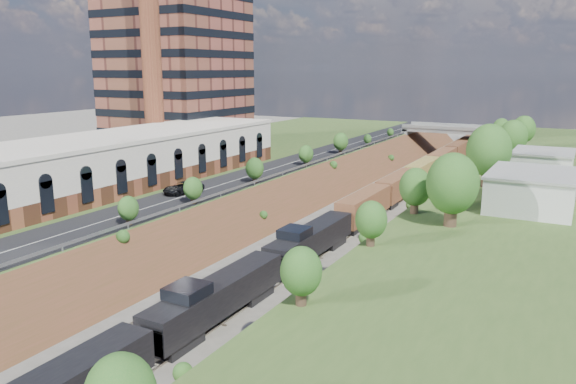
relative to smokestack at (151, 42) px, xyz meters
The scene contains 17 objects.
platform_left 23.05m from the smokestack, 53.13° to the left, with size 44.00×180.00×5.00m, color #3A5724.
embankment_left 35.58m from the smokestack, ahead, with size 7.07×180.00×7.07m, color brown.
embankment_right 53.39m from the smokestack, ahead, with size 7.07×180.00×7.07m, color brown.
rail_left_track 41.86m from the smokestack, ahead, with size 1.58×180.00×0.18m, color gray.
rail_right_track 46.11m from the smokestack, ahead, with size 1.58×180.00×0.18m, color gray.
road 28.88m from the smokestack, 11.04° to the left, with size 8.00×180.00×0.10m, color black.
guardrail 31.59m from the smokestack, ahead, with size 0.10×171.00×0.70m.
commercial_building 25.69m from the smokestack, 66.04° to the right, with size 14.30×62.30×7.00m.
highrise_tower 19.55m from the smokestack, 116.57° to the left, with size 22.00×22.00×53.90m.
smokestack is the anchor object (origin of this frame).
overpass 77.82m from the smokestack, 61.39° to the left, with size 24.50×8.30×7.40m.
white_building_near 62.29m from the smokestack, ahead, with size 9.00×12.00×4.00m, color silver.
white_building_far 64.31m from the smokestack, 16.97° to the left, with size 8.00×10.00×3.60m, color silver.
tree_right_large 57.52m from the smokestack, 16.80° to the right, with size 5.25×5.25×7.61m.
tree_left_crest 46.95m from the smokestack, 56.09° to the right, with size 2.45×2.45×3.55m.
freight_train 48.76m from the smokestack, 26.80° to the left, with size 2.81×158.99×4.55m.
suv 32.22m from the smokestack, 41.48° to the right, with size 2.48×5.37×1.49m, color black.
Camera 1 is at (28.62, -16.76, 20.85)m, focal length 35.00 mm.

